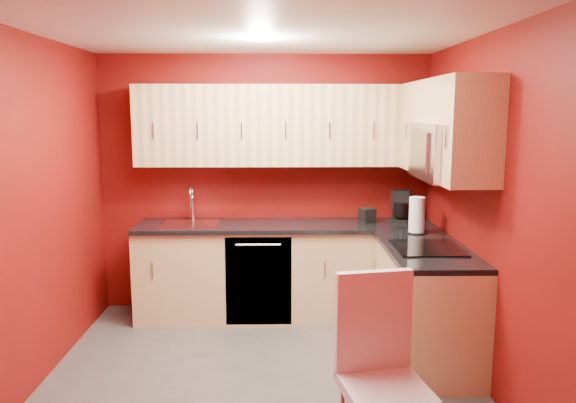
{
  "coord_description": "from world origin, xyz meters",
  "views": [
    {
      "loc": [
        0.13,
        -4.0,
        1.96
      ],
      "look_at": [
        0.21,
        0.55,
        1.22
      ],
      "focal_mm": 35.0,
      "sensor_mm": 36.0,
      "label": 1
    }
  ],
  "objects_px": {
    "sink": "(190,220)",
    "coffee_maker": "(400,206)",
    "paper_towel": "(417,215)",
    "dining_chair": "(385,379)",
    "microwave": "(446,151)",
    "napkin_holder": "(367,216)"
  },
  "relations": [
    {
      "from": "sink",
      "to": "coffee_maker",
      "type": "xyz_separation_m",
      "value": [
        2.0,
        0.08,
        0.11
      ]
    },
    {
      "from": "paper_towel",
      "to": "dining_chair",
      "type": "xyz_separation_m",
      "value": [
        -0.63,
        -1.96,
        -0.53
      ]
    },
    {
      "from": "coffee_maker",
      "to": "dining_chair",
      "type": "bearing_deg",
      "value": -83.81
    },
    {
      "from": "microwave",
      "to": "napkin_holder",
      "type": "relative_size",
      "value": 5.56
    },
    {
      "from": "microwave",
      "to": "sink",
      "type": "height_order",
      "value": "microwave"
    },
    {
      "from": "napkin_holder",
      "to": "dining_chair",
      "type": "bearing_deg",
      "value": -96.47
    },
    {
      "from": "microwave",
      "to": "dining_chair",
      "type": "xyz_separation_m",
      "value": [
        -0.69,
        -1.4,
        -1.12
      ]
    },
    {
      "from": "paper_towel",
      "to": "dining_chair",
      "type": "bearing_deg",
      "value": -107.89
    },
    {
      "from": "microwave",
      "to": "paper_towel",
      "type": "distance_m",
      "value": 0.82
    },
    {
      "from": "sink",
      "to": "paper_towel",
      "type": "distance_m",
      "value": 2.08
    },
    {
      "from": "coffee_maker",
      "to": "napkin_holder",
      "type": "distance_m",
      "value": 0.33
    },
    {
      "from": "sink",
      "to": "napkin_holder",
      "type": "distance_m",
      "value": 1.68
    },
    {
      "from": "microwave",
      "to": "napkin_holder",
      "type": "bearing_deg",
      "value": 112.19
    },
    {
      "from": "microwave",
      "to": "paper_towel",
      "type": "xyz_separation_m",
      "value": [
        -0.06,
        0.56,
        -0.59
      ]
    },
    {
      "from": "microwave",
      "to": "napkin_holder",
      "type": "distance_m",
      "value": 1.3
    },
    {
      "from": "sink",
      "to": "napkin_holder",
      "type": "height_order",
      "value": "sink"
    },
    {
      "from": "sink",
      "to": "dining_chair",
      "type": "height_order",
      "value": "sink"
    },
    {
      "from": "napkin_holder",
      "to": "dining_chair",
      "type": "relative_size",
      "value": 0.13
    },
    {
      "from": "microwave",
      "to": "dining_chair",
      "type": "height_order",
      "value": "microwave"
    },
    {
      "from": "microwave",
      "to": "coffee_maker",
      "type": "distance_m",
      "value": 1.24
    },
    {
      "from": "paper_towel",
      "to": "dining_chair",
      "type": "height_order",
      "value": "paper_towel"
    },
    {
      "from": "napkin_holder",
      "to": "paper_towel",
      "type": "distance_m",
      "value": 0.6
    }
  ]
}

